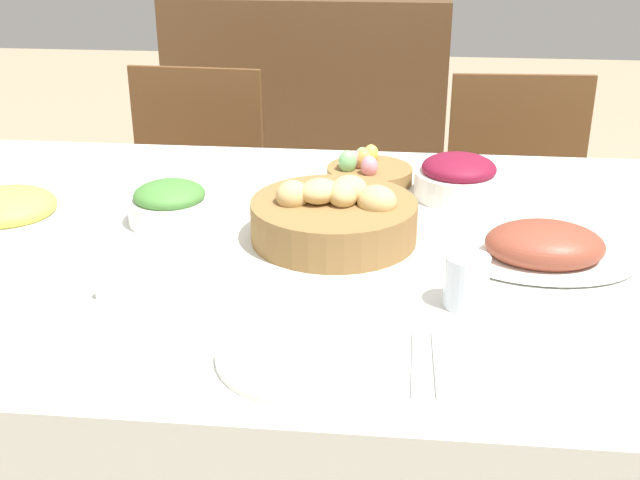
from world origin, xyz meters
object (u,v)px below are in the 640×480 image
at_px(egg_basket, 367,171).
at_px(chair_far_left, 190,205).
at_px(chair_far_right, 518,217).
at_px(butter_dish, 146,281).
at_px(green_salad_bowl, 170,204).
at_px(fork, 200,350).
at_px(beet_salad_bowl, 458,178).
at_px(pineapple_bowl, 9,218).
at_px(dinner_plate, 306,354).
at_px(sideboard, 309,117).
at_px(knife, 415,362).
at_px(bread_basket, 335,217).
at_px(spoon, 437,363).
at_px(drinking_cup, 466,281).
at_px(ham_platter, 544,248).

bearing_deg(egg_basket, chair_far_left, 134.46).
xyz_separation_m(chair_far_right, butter_dish, (-0.77, -1.15, 0.32)).
distance_m(green_salad_bowl, fork, 0.50).
bearing_deg(beet_salad_bowl, pineapple_bowl, -158.82).
bearing_deg(dinner_plate, pineapple_bowl, 149.71).
distance_m(chair_far_right, pineapple_bowl, 1.50).
distance_m(green_salad_bowl, pineapple_bowl, 0.29).
bearing_deg(pineapple_bowl, butter_dish, -28.76).
bearing_deg(fork, pineapple_bowl, 142.63).
xyz_separation_m(egg_basket, beet_salad_bowl, (0.20, -0.07, 0.02)).
bearing_deg(sideboard, dinner_plate, -83.41).
bearing_deg(chair_far_left, knife, -59.85).
xyz_separation_m(sideboard, pineapple_bowl, (-0.32, -1.97, 0.32)).
xyz_separation_m(chair_far_right, knife, (-0.33, -1.33, 0.30)).
height_order(bread_basket, spoon, bread_basket).
relative_size(egg_basket, knife, 1.12).
distance_m(spoon, drinking_cup, 0.19).
bearing_deg(bread_basket, chair_far_left, 120.22).
xyz_separation_m(ham_platter, green_salad_bowl, (-0.70, 0.11, 0.01)).
distance_m(bread_basket, dinner_plate, 0.42).
relative_size(chair_far_right, knife, 5.15).
bearing_deg(chair_far_right, bread_basket, -120.43).
height_order(green_salad_bowl, beet_salad_bowl, beet_salad_bowl).
distance_m(green_salad_bowl, knife, 0.67).
xyz_separation_m(egg_basket, pineapple_bowl, (-0.64, -0.40, 0.02)).
bearing_deg(ham_platter, green_salad_bowl, 171.04).
xyz_separation_m(dinner_plate, fork, (-0.15, 0.00, -0.00)).
height_order(ham_platter, spoon, ham_platter).
bearing_deg(drinking_cup, chair_far_left, 123.39).
bearing_deg(pineapple_bowl, knife, -24.92).
height_order(egg_basket, beet_salad_bowl, beet_salad_bowl).
bearing_deg(knife, egg_basket, 98.80).
distance_m(chair_far_right, dinner_plate, 1.45).
bearing_deg(egg_basket, ham_platter, -49.29).
distance_m(knife, butter_dish, 0.47).
bearing_deg(pineapple_bowl, chair_far_left, 86.29).
relative_size(sideboard, green_salad_bowl, 6.82).
distance_m(beet_salad_bowl, butter_dish, 0.72).
bearing_deg(fork, bread_basket, 70.27).
distance_m(chair_far_left, pineapple_bowl, 1.04).
distance_m(sideboard, green_salad_bowl, 1.88).
bearing_deg(egg_basket, butter_dish, -120.52).
bearing_deg(sideboard, knife, -79.73).
height_order(bread_basket, green_salad_bowl, bread_basket).
xyz_separation_m(chair_far_right, ham_platter, (-0.11, -0.97, 0.33)).
relative_size(sideboard, pineapple_bowl, 5.40).
bearing_deg(fork, butter_dish, 127.61).
distance_m(egg_basket, knife, 0.75).
bearing_deg(egg_basket, spoon, -79.75).
xyz_separation_m(bread_basket, beet_salad_bowl, (0.24, 0.25, -0.00)).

